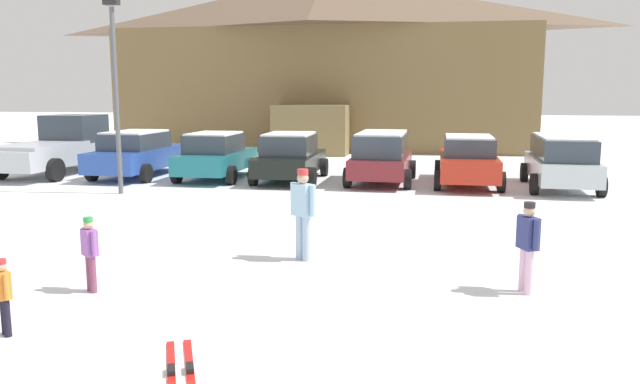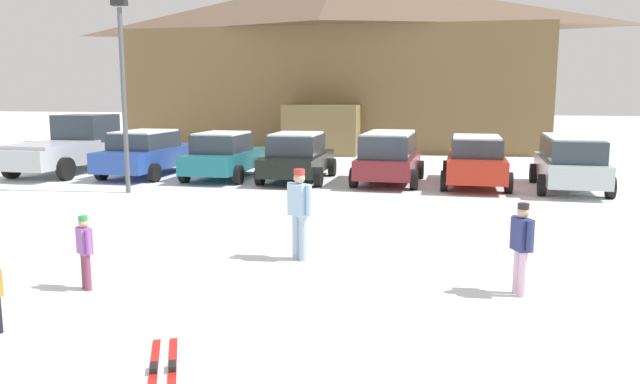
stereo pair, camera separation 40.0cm
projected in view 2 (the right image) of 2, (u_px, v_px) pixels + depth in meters
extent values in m
cube|color=brown|center=(338.00, 90.00, 34.17)|extent=(21.55, 7.19, 6.26)
pyramid|color=brown|center=(339.00, 3.00, 33.44)|extent=(22.16, 7.79, 2.91)
cube|color=olive|center=(322.00, 130.00, 30.14)|extent=(3.60, 1.80, 2.40)
cube|color=#274AA2|center=(148.00, 157.00, 22.67)|extent=(1.96, 4.82, 0.70)
cube|color=#2D3842|center=(144.00, 140.00, 22.34)|extent=(1.69, 2.52, 0.57)
cube|color=white|center=(144.00, 132.00, 22.29)|extent=(1.58, 2.40, 0.06)
cylinder|color=black|center=(144.00, 162.00, 24.38)|extent=(0.23, 0.64, 0.64)
cylinder|color=black|center=(192.00, 163.00, 23.93)|extent=(0.23, 0.64, 0.64)
cylinder|color=black|center=(101.00, 171.00, 21.52)|extent=(0.23, 0.64, 0.64)
cylinder|color=black|center=(154.00, 173.00, 21.08)|extent=(0.23, 0.64, 0.64)
cube|color=#1C6C77|center=(225.00, 160.00, 21.90)|extent=(1.81, 4.11, 0.64)
cube|color=#2D3842|center=(222.00, 143.00, 21.60)|extent=(1.58, 2.14, 0.62)
cube|color=white|center=(222.00, 133.00, 21.54)|extent=(1.47, 2.03, 0.06)
cylinder|color=black|center=(213.00, 165.00, 23.37)|extent=(0.23, 0.64, 0.64)
cylinder|color=black|center=(262.00, 166.00, 22.97)|extent=(0.23, 0.64, 0.64)
cylinder|color=black|center=(184.00, 173.00, 20.93)|extent=(0.23, 0.64, 0.64)
cylinder|color=black|center=(238.00, 175.00, 20.52)|extent=(0.23, 0.64, 0.64)
cube|color=black|center=(298.00, 163.00, 21.43)|extent=(1.90, 4.39, 0.59)
cube|color=#2D3842|center=(296.00, 145.00, 21.12)|extent=(1.64, 2.30, 0.68)
cube|color=white|center=(296.00, 134.00, 21.06)|extent=(1.53, 2.18, 0.06)
cylinder|color=black|center=(280.00, 166.00, 22.96)|extent=(0.23, 0.64, 0.64)
cylinder|color=black|center=(332.00, 167.00, 22.61)|extent=(0.23, 0.64, 0.64)
cylinder|color=black|center=(260.00, 176.00, 20.34)|extent=(0.23, 0.64, 0.64)
cylinder|color=black|center=(318.00, 177.00, 19.99)|extent=(0.23, 0.64, 0.64)
cube|color=maroon|center=(389.00, 164.00, 20.84)|extent=(1.88, 4.25, 0.61)
cube|color=#2D3842|center=(389.00, 145.00, 20.66)|extent=(1.64, 3.24, 0.72)
cube|color=white|center=(389.00, 133.00, 20.59)|extent=(1.53, 3.08, 0.06)
cylinder|color=black|center=(367.00, 168.00, 22.36)|extent=(0.24, 0.65, 0.64)
cylinder|color=black|center=(420.00, 170.00, 21.93)|extent=(0.24, 0.65, 0.64)
cylinder|color=black|center=(354.00, 178.00, 19.85)|extent=(0.24, 0.65, 0.64)
cylinder|color=black|center=(414.00, 180.00, 19.42)|extent=(0.24, 0.65, 0.64)
cube|color=#AE2717|center=(475.00, 165.00, 20.32)|extent=(1.82, 4.76, 0.68)
cube|color=#2D3842|center=(476.00, 147.00, 19.99)|extent=(1.58, 2.48, 0.57)
cube|color=white|center=(477.00, 137.00, 19.94)|extent=(1.48, 2.36, 0.06)
cylinder|color=black|center=(446.00, 169.00, 21.99)|extent=(0.23, 0.64, 0.64)
cylinder|color=black|center=(502.00, 171.00, 21.59)|extent=(0.23, 0.64, 0.64)
cylinder|color=black|center=(444.00, 181.00, 19.16)|extent=(0.23, 0.64, 0.64)
cylinder|color=black|center=(509.00, 183.00, 18.75)|extent=(0.23, 0.64, 0.64)
cube|color=#B3C1C3|center=(569.00, 169.00, 19.37)|extent=(1.88, 4.61, 0.65)
cube|color=#2D3842|center=(571.00, 149.00, 19.17)|extent=(1.64, 3.51, 0.65)
cube|color=white|center=(572.00, 137.00, 19.12)|extent=(1.53, 3.34, 0.06)
cylinder|color=black|center=(533.00, 173.00, 20.99)|extent=(0.24, 0.65, 0.64)
cylinder|color=black|center=(593.00, 175.00, 20.55)|extent=(0.24, 0.65, 0.64)
cylinder|color=black|center=(542.00, 185.00, 18.28)|extent=(0.24, 0.65, 0.64)
cylinder|color=black|center=(611.00, 187.00, 17.84)|extent=(0.24, 0.65, 0.64)
cube|color=#B2B9BE|center=(69.00, 153.00, 23.33)|extent=(2.16, 5.92, 0.70)
cube|color=#2D3842|center=(86.00, 128.00, 24.32)|extent=(1.89, 1.93, 1.05)
cube|color=#B4B7C4|center=(50.00, 145.00, 22.28)|extent=(2.09, 3.28, 0.12)
cylinder|color=black|center=(73.00, 157.00, 25.33)|extent=(0.28, 0.81, 0.80)
cylinder|color=black|center=(121.00, 158.00, 24.83)|extent=(0.28, 0.81, 0.80)
cylinder|color=black|center=(11.00, 167.00, 21.94)|extent=(0.28, 0.81, 0.80)
cylinder|color=black|center=(66.00, 169.00, 21.44)|extent=(0.28, 0.81, 0.80)
cylinder|color=#793C56|center=(85.00, 271.00, 9.67)|extent=(0.10, 0.10, 0.57)
cylinder|color=#793C56|center=(88.00, 272.00, 9.57)|extent=(0.10, 0.10, 0.57)
cube|color=#9355A8|center=(84.00, 241.00, 9.54)|extent=(0.32, 0.31, 0.40)
cylinder|color=#9355A8|center=(80.00, 238.00, 9.67)|extent=(0.08, 0.08, 0.38)
cylinder|color=#9355A8|center=(88.00, 242.00, 9.40)|extent=(0.08, 0.08, 0.38)
sphere|color=tan|center=(83.00, 223.00, 9.50)|extent=(0.15, 0.15, 0.15)
cylinder|color=green|center=(83.00, 218.00, 9.48)|extent=(0.14, 0.14, 0.07)
cylinder|color=#9DB5CE|center=(296.00, 237.00, 11.38)|extent=(0.15, 0.15, 0.82)
cylinder|color=#9DB5CE|center=(303.00, 239.00, 11.25)|extent=(0.15, 0.15, 0.82)
cube|color=#9CC4E1|center=(299.00, 200.00, 11.20)|extent=(0.46, 0.43, 0.58)
cylinder|color=#9CC4E1|center=(290.00, 197.00, 11.38)|extent=(0.11, 0.11, 0.55)
cylinder|color=#9CC4E1|center=(309.00, 201.00, 11.01)|extent=(0.11, 0.11, 0.55)
sphere|color=tan|center=(299.00, 178.00, 11.14)|extent=(0.21, 0.21, 0.21)
cylinder|color=#C03632|center=(299.00, 172.00, 11.12)|extent=(0.20, 0.20, 0.10)
cylinder|color=silver|center=(523.00, 274.00, 9.28)|extent=(0.13, 0.13, 0.69)
cylinder|color=silver|center=(517.00, 271.00, 9.42)|extent=(0.13, 0.13, 0.69)
cube|color=navy|center=(522.00, 234.00, 9.25)|extent=(0.32, 0.39, 0.49)
cylinder|color=navy|center=(530.00, 237.00, 9.04)|extent=(0.09, 0.09, 0.46)
cylinder|color=navy|center=(515.00, 230.00, 9.46)|extent=(0.09, 0.09, 0.46)
sphere|color=tan|center=(523.00, 212.00, 9.20)|extent=(0.18, 0.18, 0.18)
cylinder|color=#292428|center=(523.00, 206.00, 9.19)|extent=(0.17, 0.17, 0.08)
cube|color=red|center=(154.00, 369.00, 6.86)|extent=(0.76, 1.55, 0.02)
cube|color=black|center=(154.00, 368.00, 6.81)|extent=(0.16, 0.22, 0.06)
cube|color=red|center=(173.00, 367.00, 6.90)|extent=(0.76, 1.55, 0.02)
cube|color=black|center=(172.00, 366.00, 6.85)|extent=(0.16, 0.22, 0.06)
cylinder|color=#515459|center=(124.00, 102.00, 18.49)|extent=(0.14, 0.14, 5.44)
cube|color=#232326|center=(119.00, 2.00, 18.04)|extent=(0.44, 0.24, 0.20)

